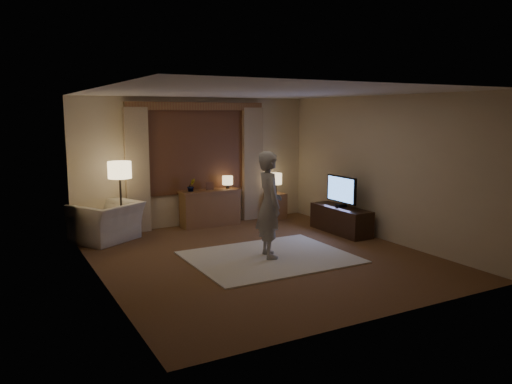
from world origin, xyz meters
TOP-DOWN VIEW (x-y plane):
  - room at (0.00, 0.50)m, footprint 5.04×5.54m
  - rug at (0.09, -0.10)m, footprint 2.50×2.00m
  - sideboard at (0.18, 2.50)m, footprint 1.20×0.40m
  - picture_frame at (0.18, 2.50)m, footprint 0.16×0.02m
  - plant at (-0.22, 2.50)m, footprint 0.17×0.13m
  - table_lamp_sideboard at (0.58, 2.50)m, footprint 0.22×0.22m
  - floor_lamp at (-1.69, 2.21)m, footprint 0.42×0.42m
  - armchair at (-1.95, 2.21)m, footprint 1.41×1.37m
  - side_table at (1.70, 2.45)m, footprint 0.40×0.40m
  - table_lamp_side at (1.70, 2.45)m, footprint 0.30×0.30m
  - tv_stand at (2.15, 0.72)m, footprint 0.45×1.40m
  - tv at (2.15, 0.72)m, footprint 0.20×0.83m
  - person at (0.09, -0.08)m, footprint 0.53×0.69m

SIDE VIEW (x-z plane):
  - rug at x=0.09m, z-range 0.00..0.02m
  - tv_stand at x=2.15m, z-range 0.00..0.50m
  - side_table at x=1.70m, z-range 0.00..0.56m
  - sideboard at x=0.18m, z-range 0.00..0.70m
  - armchair at x=-1.95m, z-range 0.00..0.70m
  - picture_frame at x=0.18m, z-range 0.70..0.90m
  - tv at x=2.15m, z-range 0.53..1.13m
  - plant at x=-0.22m, z-range 0.70..1.00m
  - person at x=0.09m, z-range 0.02..1.70m
  - table_lamp_side at x=1.70m, z-range 0.65..1.09m
  - table_lamp_sideboard at x=0.58m, z-range 0.75..1.05m
  - floor_lamp at x=-1.69m, z-range 0.49..1.92m
  - room at x=0.00m, z-range 0.01..2.65m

